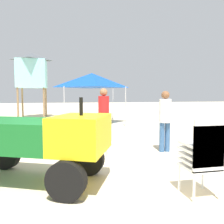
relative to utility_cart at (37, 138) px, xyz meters
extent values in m
plane|color=beige|center=(0.74, -0.38, -0.78)|extent=(80.00, 80.00, 0.00)
cube|color=#146023|center=(-0.36, 0.15, 0.07)|extent=(2.09, 1.72, 0.50)
cube|color=yellow|center=(0.74, -0.32, 0.12)|extent=(1.17, 1.33, 0.60)
cylinder|color=black|center=(0.74, -0.32, 0.57)|extent=(0.08, 0.08, 0.30)
cylinder|color=black|center=(0.91, 0.21, -0.48)|extent=(0.62, 0.40, 0.60)
cylinder|color=black|center=(0.48, -0.80, -0.48)|extent=(0.62, 0.40, 0.60)
cylinder|color=black|center=(-0.74, 0.92, -0.48)|extent=(0.62, 0.40, 0.60)
cube|color=white|center=(2.47, -1.03, -0.34)|extent=(0.48, 0.48, 0.04)
cube|color=white|center=(2.47, -1.25, -0.14)|extent=(0.48, 0.04, 0.40)
cube|color=white|center=(2.47, -1.03, -0.25)|extent=(0.48, 0.48, 0.04)
cube|color=white|center=(2.47, -1.25, -0.05)|extent=(0.48, 0.04, 0.40)
cube|color=white|center=(2.47, -1.03, -0.16)|extent=(0.48, 0.48, 0.04)
cube|color=white|center=(2.47, -1.25, 0.04)|extent=(0.48, 0.04, 0.40)
cube|color=white|center=(2.47, -1.03, -0.07)|extent=(0.48, 0.48, 0.04)
cube|color=white|center=(2.47, -1.25, 0.13)|extent=(0.48, 0.04, 0.40)
cube|color=white|center=(2.47, -1.03, 0.02)|extent=(0.48, 0.48, 0.04)
cube|color=white|center=(2.47, -1.25, 0.22)|extent=(0.48, 0.04, 0.40)
cylinder|color=white|center=(2.68, -0.82, -0.57)|extent=(0.04, 0.04, 0.42)
cylinder|color=white|center=(2.26, -0.82, -0.57)|extent=(0.04, 0.04, 0.42)
cylinder|color=white|center=(2.68, -1.24, -0.57)|extent=(0.04, 0.04, 0.42)
cylinder|color=white|center=(2.26, -1.24, -0.57)|extent=(0.04, 0.04, 0.42)
cylinder|color=#33598C|center=(3.04, 1.56, -0.39)|extent=(0.14, 0.14, 0.80)
cylinder|color=#33598C|center=(3.20, 1.56, -0.39)|extent=(0.14, 0.14, 0.80)
cylinder|color=white|center=(3.12, 1.56, 0.33)|extent=(0.32, 0.32, 0.63)
sphere|color=brown|center=(3.12, 1.56, 0.75)|extent=(0.22, 0.22, 0.22)
cylinder|color=#33598C|center=(1.53, 2.53, -0.37)|extent=(0.14, 0.14, 0.84)
cylinder|color=#33598C|center=(1.69, 2.53, -0.37)|extent=(0.14, 0.14, 0.84)
cylinder|color=red|center=(1.61, 2.53, 0.39)|extent=(0.32, 0.32, 0.66)
sphere|color=#9E6B47|center=(1.61, 2.53, 0.83)|extent=(0.23, 0.23, 0.23)
cylinder|color=#B2B2B7|center=(0.46, 6.48, 0.18)|extent=(0.05, 0.05, 1.93)
cylinder|color=#B2B2B7|center=(3.37, 6.48, 0.18)|extent=(0.05, 0.05, 1.93)
cylinder|color=#B2B2B7|center=(0.46, 9.39, 0.18)|extent=(0.05, 0.05, 1.93)
cylinder|color=#B2B2B7|center=(3.37, 9.39, 0.18)|extent=(0.05, 0.05, 1.93)
pyramid|color=#144CB2|center=(1.92, 7.93, 1.52)|extent=(2.91, 2.91, 0.75)
cylinder|color=olive|center=(-2.36, 10.85, 0.21)|extent=(0.12, 0.12, 1.99)
cylinder|color=olive|center=(-0.80, 10.85, 0.21)|extent=(0.12, 0.12, 1.99)
cylinder|color=olive|center=(-2.36, 12.41, 0.21)|extent=(0.12, 0.12, 1.99)
cylinder|color=olive|center=(-0.80, 12.41, 0.21)|extent=(0.12, 0.12, 1.99)
cube|color=#94E4DF|center=(-1.58, 11.63, 2.11)|extent=(1.80, 1.80, 1.80)
pyramid|color=#4C5156|center=(-1.58, 11.63, 3.23)|extent=(1.98, 1.98, 0.45)
cone|color=orange|center=(-0.99, 2.95, -0.50)|extent=(0.40, 0.40, 0.57)
cube|color=white|center=(1.73, 1.25, -0.59)|extent=(0.56, 0.37, 0.38)
camera|label=1|loc=(0.47, -4.04, 0.76)|focal=36.17mm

